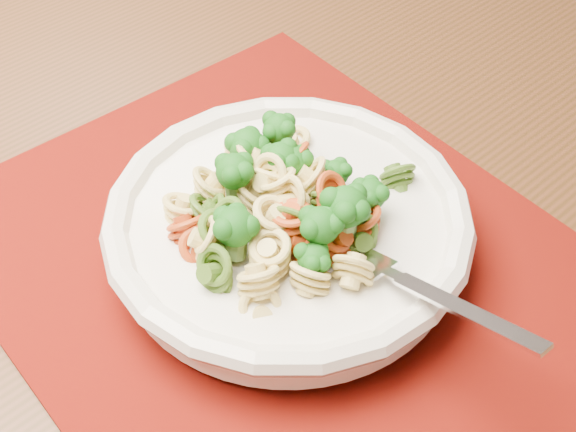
% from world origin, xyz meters
% --- Properties ---
extents(dining_table, '(1.70, 1.39, 0.78)m').
position_xyz_m(dining_table, '(0.49, -0.01, 0.67)').
color(dining_table, '#4E2A16').
rests_on(dining_table, ground).
extents(placemat, '(0.59, 0.54, 0.00)m').
position_xyz_m(placemat, '(0.50, -0.17, 0.78)').
color(placemat, '#661104').
rests_on(placemat, dining_table).
extents(pasta_bowl, '(0.26, 0.26, 0.05)m').
position_xyz_m(pasta_bowl, '(0.48, -0.15, 0.81)').
color(pasta_bowl, white).
rests_on(pasta_bowl, placemat).
extents(pasta_broccoli_heap, '(0.22, 0.22, 0.06)m').
position_xyz_m(pasta_broccoli_heap, '(0.48, -0.15, 0.82)').
color(pasta_broccoli_heap, '#F1E077').
rests_on(pasta_broccoli_heap, pasta_bowl).
extents(fork, '(0.18, 0.10, 0.08)m').
position_xyz_m(fork, '(0.55, -0.17, 0.82)').
color(fork, silver).
rests_on(fork, pasta_bowl).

